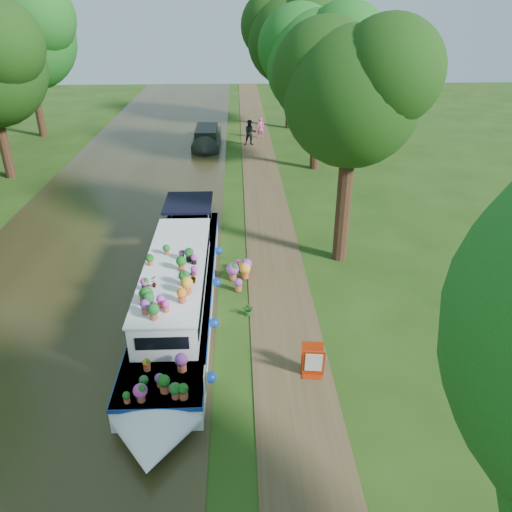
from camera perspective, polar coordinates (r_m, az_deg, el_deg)
The scene contains 13 objects.
ground at distance 17.37m, azimuth -1.13°, elevation -5.01°, with size 100.00×100.00×0.00m, color #1F3D0F.
canal_water at distance 18.30m, azimuth -20.35°, elevation -5.06°, with size 10.00×100.00×0.02m, color #2B2713.
towpath at distance 17.41m, azimuth 2.83°, elevation -4.88°, with size 2.20×100.00×0.03m, color #493922.
plant_boat at distance 16.41m, azimuth -9.00°, elevation -3.98°, with size 2.29×13.52×2.24m.
tree_near_overhang at distance 18.39m, azimuth 10.99°, elevation 18.45°, with size 5.52×5.28×8.99m.
tree_near_mid at distance 30.27m, azimuth 7.27°, elevation 21.68°, with size 6.90×6.60×9.40m.
tree_near_far at distance 41.05m, azimuth 4.04°, elevation 24.08°, with size 7.59×7.26×10.30m.
tree_far_d at distance 41.55m, azimuth -25.06°, elevation 22.37°, with size 8.05×7.70×10.85m.
second_boat at distance 36.60m, azimuth -5.64°, elevation 13.28°, with size 1.89×6.55×1.27m.
sandwich_board at distance 13.99m, azimuth 6.51°, elevation -11.98°, with size 0.62×0.53×0.96m.
pedestrian_pink at distance 38.33m, azimuth 0.54°, elevation 14.43°, with size 0.54×0.36×1.49m, color #DB5A73.
pedestrian_dark at distance 36.26m, azimuth -0.66°, elevation 13.92°, with size 0.86×0.67×1.76m, color black.
verge_plant at distance 16.46m, azimuth -0.89°, elevation -6.16°, with size 0.36×0.32×0.41m, color #1A591C.
Camera 1 is at (-0.22, -14.69, 9.26)m, focal length 35.00 mm.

